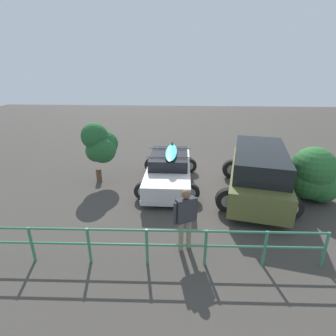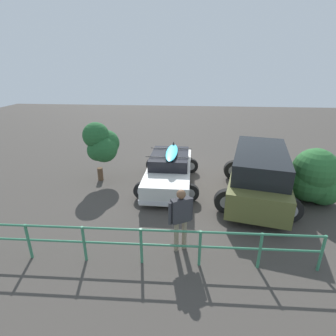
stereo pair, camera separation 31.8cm
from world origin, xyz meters
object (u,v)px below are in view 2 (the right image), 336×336
Objects in this scene: sedan_car at (169,170)px; bush_near_left at (102,144)px; bush_near_right at (309,178)px; person_bystander at (181,215)px; suv_car at (259,173)px.

bush_near_left is (2.78, -0.15, 0.98)m from sedan_car.
bush_near_left is 7.91m from bush_near_right.
bush_near_left is at bearing -51.05° from person_bystander.
suv_car is at bearing -5.66° from bush_near_right.
person_bystander is at bearing 98.82° from sedan_car.
bush_near_right reaches higher than sedan_car.
bush_near_right is (-5.01, 0.99, 0.28)m from sedan_car.
person_bystander is at bearing 50.53° from suv_car.
suv_car reaches higher than person_bystander.
bush_near_left reaches higher than bush_near_right.
person_bystander is 5.46m from bush_near_left.
suv_car is 2.27× the size of bush_near_right.
bush_near_right is at bearing 168.77° from sedan_car.
suv_car is 1.71m from bush_near_right.
bush_near_right is at bearing 171.65° from bush_near_left.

